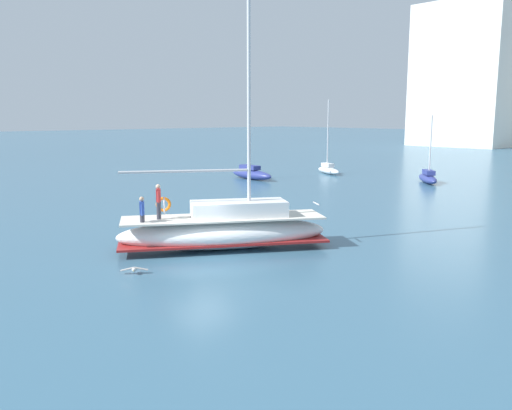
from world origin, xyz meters
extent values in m
plane|color=#38607A|center=(0.00, 0.00, 0.00)|extent=(400.00, 400.00, 0.00)
ellipsoid|color=white|center=(-1.03, 1.89, 0.70)|extent=(6.91, 9.50, 1.40)
cube|color=maroon|center=(-1.03, 1.89, 0.39)|extent=(6.83, 9.35, 0.10)
cube|color=beige|center=(-1.03, 1.89, 1.44)|extent=(6.50, 8.99, 0.08)
cube|color=white|center=(-0.67, 2.52, 1.83)|extent=(3.63, 4.58, 0.70)
cylinder|color=silver|center=(-0.42, 2.93, 6.49)|extent=(0.16, 0.16, 10.01)
cylinder|color=#B7B7BC|center=(-1.87, 0.44, 3.60)|extent=(3.00, 5.04, 0.12)
cylinder|color=silver|center=(1.19, 5.71, 1.95)|extent=(0.81, 0.50, 0.06)
torus|color=orange|center=(-3.37, 0.21, 1.95)|extent=(0.47, 0.68, 0.70)
cylinder|color=#33333D|center=(-2.48, -0.59, 1.88)|extent=(0.20, 0.20, 0.80)
cube|color=red|center=(-2.48, -0.59, 2.56)|extent=(0.38, 0.33, 0.56)
sphere|color=beige|center=(-2.48, -0.59, 2.95)|extent=(0.20, 0.20, 0.20)
cylinder|color=red|center=(-2.67, -0.48, 2.51)|extent=(0.09, 0.09, 0.50)
cylinder|color=red|center=(-2.29, -0.70, 2.51)|extent=(0.09, 0.09, 0.50)
cylinder|color=#33333D|center=(-2.37, -1.49, 1.66)|extent=(0.20, 0.20, 0.35)
cube|color=#3351AD|center=(-2.37, -1.49, 2.11)|extent=(0.38, 0.33, 0.56)
sphere|color=tan|center=(-2.37, -1.49, 2.50)|extent=(0.20, 0.20, 0.20)
cylinder|color=#3351AD|center=(-2.56, -1.38, 2.06)|extent=(0.09, 0.09, 0.50)
cylinder|color=#3351AD|center=(-2.18, -1.60, 2.06)|extent=(0.09, 0.09, 0.50)
torus|color=silver|center=(-2.36, -0.39, 2.10)|extent=(0.69, 0.43, 0.76)
ellipsoid|color=navy|center=(-20.40, 20.58, 0.46)|extent=(5.82, 1.71, 0.93)
cube|color=navy|center=(-20.69, 20.59, 1.13)|extent=(2.35, 1.02, 0.40)
cylinder|color=silver|center=(-20.83, 20.60, 5.28)|extent=(0.14, 0.14, 8.70)
ellipsoid|color=navy|center=(-7.64, 30.62, 0.39)|extent=(4.20, 4.32, 0.79)
cube|color=navy|center=(-7.47, 30.45, 0.99)|extent=(1.89, 1.93, 0.40)
cylinder|color=silver|center=(-7.39, 30.36, 3.43)|extent=(0.13, 0.13, 5.28)
ellipsoid|color=silver|center=(-18.56, 29.65, 0.35)|extent=(4.43, 2.64, 0.71)
cube|color=silver|center=(-18.76, 29.73, 0.91)|extent=(1.87, 1.29, 0.40)
cylinder|color=silver|center=(-18.86, 29.77, 4.18)|extent=(0.12, 0.12, 6.95)
ellipsoid|color=silver|center=(-0.19, -3.15, 0.18)|extent=(0.40, 0.35, 0.16)
sphere|color=silver|center=(-0.03, -3.26, 0.21)|extent=(0.11, 0.11, 0.11)
cone|color=gold|center=(0.02, -3.30, 0.20)|extent=(0.08, 0.07, 0.04)
cube|color=#9E9993|center=(-0.04, -2.94, 0.20)|extent=(0.41, 0.51, 0.13)
cube|color=#9E9993|center=(-0.34, -3.37, 0.20)|extent=(0.41, 0.51, 0.13)
sphere|color=#EA4C19|center=(-6.90, 6.52, 0.21)|extent=(0.69, 0.69, 0.69)
cylinder|color=black|center=(-6.90, 6.52, 0.51)|extent=(0.04, 0.04, 0.60)
cube|color=silver|center=(-34.99, 89.63, 13.79)|extent=(18.33, 12.70, 27.59)
camera|label=1|loc=(17.71, -12.78, 6.03)|focal=37.28mm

